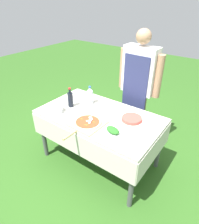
# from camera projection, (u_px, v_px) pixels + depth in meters

# --- Properties ---
(ground_plane) EXTENTS (12.00, 12.00, 0.00)m
(ground_plane) POSITION_uv_depth(u_px,v_px,m) (99.00, 160.00, 2.76)
(ground_plane) COLOR #2D5B1E
(prep_table) EXTENTS (1.47, 0.85, 0.73)m
(prep_table) POSITION_uv_depth(u_px,v_px,m) (99.00, 121.00, 2.43)
(prep_table) COLOR beige
(prep_table) RESTS_ON ground
(person_cook) EXTENTS (0.61, 0.22, 1.64)m
(person_cook) POSITION_uv_depth(u_px,v_px,m) (139.00, 82.00, 2.67)
(person_cook) COLOR #70604C
(person_cook) RESTS_ON ground
(pizza_on_peel) EXTENTS (0.36, 0.55, 0.05)m
(pizza_on_peel) POSITION_uv_depth(u_px,v_px,m) (87.00, 123.00, 2.21)
(pizza_on_peel) COLOR tan
(pizza_on_peel) RESTS_ON prep_table
(oil_bottle) EXTENTS (0.07, 0.07, 0.26)m
(oil_bottle) POSITION_uv_depth(u_px,v_px,m) (70.00, 99.00, 2.51)
(oil_bottle) COLOR black
(oil_bottle) RESTS_ON prep_table
(water_bottle) EXTENTS (0.08, 0.08, 0.24)m
(water_bottle) POSITION_uv_depth(u_px,v_px,m) (90.00, 96.00, 2.58)
(water_bottle) COLOR silver
(water_bottle) RESTS_ON prep_table
(herb_container) EXTENTS (0.22, 0.16, 0.06)m
(herb_container) POSITION_uv_depth(u_px,v_px,m) (113.00, 130.00, 2.07)
(herb_container) COLOR silver
(herb_container) RESTS_ON prep_table
(mixing_tub) EXTENTS (0.16, 0.16, 0.09)m
(mixing_tub) POSITION_uv_depth(u_px,v_px,m) (56.00, 109.00, 2.42)
(mixing_tub) COLOR silver
(mixing_tub) RESTS_ON prep_table
(plate_stack) EXTENTS (0.24, 0.24, 0.03)m
(plate_stack) POSITION_uv_depth(u_px,v_px,m) (132.00, 119.00, 2.28)
(plate_stack) COLOR #DB4C42
(plate_stack) RESTS_ON prep_table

